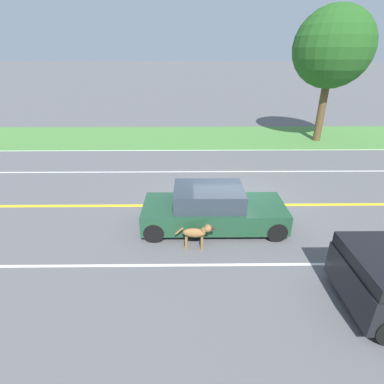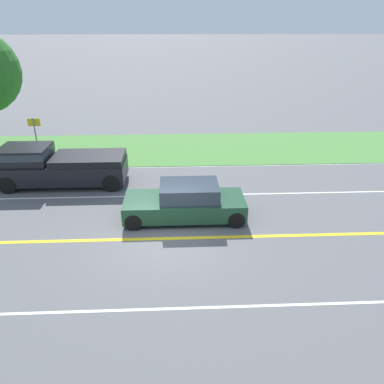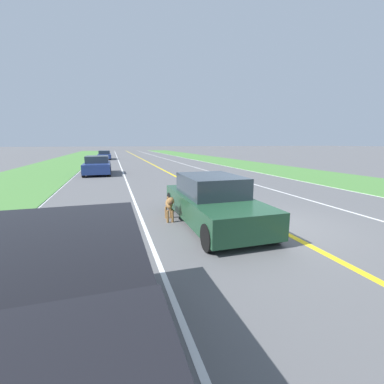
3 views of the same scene
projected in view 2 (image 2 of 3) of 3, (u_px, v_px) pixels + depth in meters
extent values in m
plane|color=#5B5B5E|center=(168.00, 239.00, 13.04)|extent=(400.00, 400.00, 0.00)
cube|color=yellow|center=(168.00, 238.00, 13.04)|extent=(0.18, 160.00, 0.01)
cube|color=white|center=(170.00, 167.00, 19.39)|extent=(0.14, 160.00, 0.01)
cube|color=white|center=(169.00, 196.00, 16.21)|extent=(0.10, 160.00, 0.01)
cube|color=white|center=(166.00, 309.00, 9.87)|extent=(0.10, 160.00, 0.01)
cube|color=#4C843D|center=(170.00, 148.00, 22.11)|extent=(6.00, 160.00, 0.03)
cube|color=#1E472D|center=(184.00, 206.00, 14.23)|extent=(1.83, 4.54, 0.66)
cube|color=#2D3842|center=(189.00, 191.00, 13.98)|extent=(1.57, 2.18, 0.58)
cylinder|color=black|center=(137.00, 202.00, 14.98)|extent=(0.22, 0.62, 0.62)
cylinder|color=black|center=(230.00, 200.00, 15.13)|extent=(0.22, 0.62, 0.62)
cylinder|color=black|center=(133.00, 222.00, 13.48)|extent=(0.22, 0.62, 0.62)
cylinder|color=black|center=(236.00, 220.00, 13.63)|extent=(0.22, 0.62, 0.62)
ellipsoid|color=olive|center=(200.00, 192.00, 15.32)|extent=(0.27, 0.67, 0.28)
cylinder|color=olive|center=(194.00, 198.00, 15.53)|extent=(0.07, 0.07, 0.38)
cylinder|color=olive|center=(205.00, 199.00, 15.51)|extent=(0.07, 0.07, 0.38)
cylinder|color=olive|center=(194.00, 200.00, 15.40)|extent=(0.07, 0.07, 0.38)
cylinder|color=olive|center=(205.00, 200.00, 15.38)|extent=(0.07, 0.07, 0.38)
cylinder|color=olive|center=(193.00, 190.00, 15.28)|extent=(0.15, 0.19, 0.17)
sphere|color=olive|center=(190.00, 188.00, 15.26)|extent=(0.24, 0.24, 0.22)
ellipsoid|color=#331E14|center=(186.00, 188.00, 15.27)|extent=(0.11, 0.11, 0.08)
cone|color=brown|center=(190.00, 186.00, 15.28)|extent=(0.08, 0.08, 0.10)
cone|color=brown|center=(190.00, 187.00, 15.17)|extent=(0.08, 0.08, 0.10)
cylinder|color=olive|center=(210.00, 191.00, 15.28)|extent=(0.07, 0.25, 0.24)
cube|color=black|center=(64.00, 171.00, 17.11)|extent=(2.01, 5.57, 0.86)
cube|color=black|center=(25.00, 155.00, 16.71)|extent=(1.77, 2.11, 0.73)
cube|color=#2D3842|center=(25.00, 152.00, 16.66)|extent=(1.79, 2.13, 0.32)
cube|color=black|center=(89.00, 158.00, 16.91)|extent=(1.97, 3.17, 0.30)
cylinder|color=black|center=(23.00, 170.00, 17.96)|extent=(0.22, 0.78, 0.78)
cylinder|color=black|center=(117.00, 168.00, 18.15)|extent=(0.22, 0.78, 0.78)
cylinder|color=black|center=(8.00, 185.00, 16.30)|extent=(0.22, 0.78, 0.78)
cylinder|color=black|center=(111.00, 183.00, 16.48)|extent=(0.22, 0.78, 0.78)
cylinder|color=gray|center=(37.00, 140.00, 19.77)|extent=(0.08, 0.08, 2.34)
cube|color=yellow|center=(34.00, 122.00, 19.44)|extent=(0.03, 0.64, 0.40)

